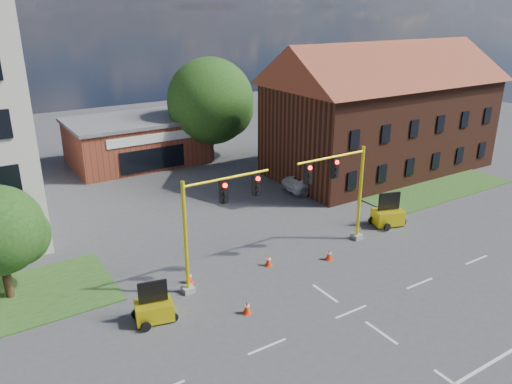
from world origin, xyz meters
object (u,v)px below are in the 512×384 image
trailer_east (388,215)px  signal_mast_east (341,186)px  trailer_west (154,309)px  signal_mast_west (214,217)px  pickup_white (315,181)px

trailer_east → signal_mast_east: bearing=-156.7°
trailer_west → trailer_east: 17.82m
signal_mast_west → signal_mast_east: (8.71, 0.00, 0.00)m
signal_mast_west → pickup_white: bearing=32.1°
trailer_west → signal_mast_east: bearing=19.6°
signal_mast_east → trailer_east: 5.90m
trailer_west → trailer_east: trailer_east is taller
signal_mast_west → signal_mast_east: bearing=0.0°
trailer_east → pickup_white: bearing=105.5°
trailer_west → signal_mast_west: bearing=32.5°
trailer_east → pickup_white: trailer_east is taller
pickup_white → signal_mast_east: bearing=153.6°
signal_mast_west → signal_mast_east: size_ratio=1.00×
signal_mast_east → pickup_white: (5.24, 8.76, -3.18)m
pickup_white → trailer_west: bearing=123.9°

